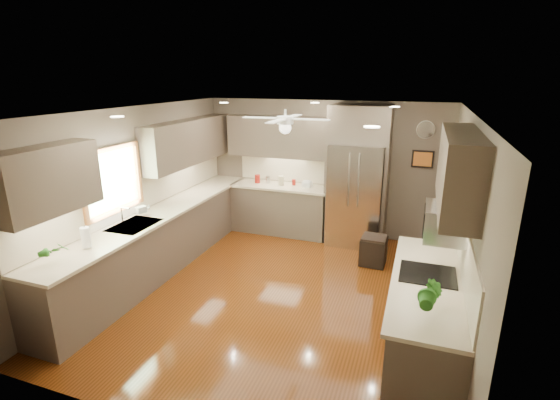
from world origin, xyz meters
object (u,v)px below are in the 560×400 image
Objects in this scene: refrigerator at (357,179)px; potted_plant_left at (55,250)px; canister_b at (268,179)px; canister_d at (294,182)px; paper_towel at (86,237)px; potted_plant_right at (430,296)px; stool at (373,250)px; canister_a at (257,179)px; soap_bottle at (142,209)px; microwave at (445,222)px; bowl at (307,186)px; canister_c at (281,181)px.

potted_plant_left is at bearing -123.73° from refrigerator.
canister_b reaches higher than canister_d.
potted_plant_right is at bearing -1.86° from paper_towel.
canister_d is at bearing 150.79° from stool.
potted_plant_left is (-0.73, -3.98, 0.08)m from canister_a.
refrigerator is at bearing 39.93° from soap_bottle.
potted_plant_left is 0.58× the size of microwave.
potted_plant_left reaches higher than stool.
canister_b is at bearing 176.03° from bowl.
canister_b is 0.28× the size of stool.
canister_c reaches higher than canister_a.
microwave reaches higher than potted_plant_left.
potted_plant_right is 3.83m from refrigerator.
refrigerator is (-1.21, 3.63, 0.07)m from potted_plant_right.
canister_b is 2.47m from stool.
bowl is at bearing 177.10° from refrigerator.
potted_plant_right is at bearing -96.87° from microwave.
bowl is 0.79× the size of paper_towel.
canister_c reaches higher than bowl.
canister_a is 4.82m from potted_plant_right.
canister_b is 3.73m from paper_towel.
paper_towel is at bearing -138.92° from stool.
bowl is 0.39× the size of microwave.
bowl is at bearing 129.18° from microwave.
refrigerator is (2.63, 3.95, 0.09)m from potted_plant_left.
canister_a is at bearing 130.38° from potted_plant_right.
potted_plant_right is 1.36× the size of paper_towel.
canister_c is 1.43m from refrigerator.
canister_a is 0.20m from canister_b.
refrigerator is (1.71, -0.10, 0.18)m from canister_b.
canister_a is 0.74× the size of bowl.
microwave is 1.17× the size of stool.
canister_d is (0.52, -0.00, -0.01)m from canister_b.
potted_plant_right is (3.97, -1.32, 0.08)m from soap_bottle.
paper_towel is (-1.45, -3.61, 0.08)m from canister_d.
canister_a is 2.49m from soap_bottle.
soap_bottle is 3.60m from refrigerator.
microwave is (3.96, 1.24, 0.38)m from potted_plant_left.
potted_plant_left is at bearing -85.71° from soap_bottle.
canister_a is at bearing -160.97° from canister_b.
soap_bottle is at bearing -140.07° from refrigerator.
potted_plant_right reaches higher than bowl.
canister_d is 2.03m from stool.
potted_plant_left is 1.18× the size of paper_towel.
soap_bottle is at bearing -119.77° from canister_c.
refrigerator reaches higher than bowl.
canister_c is (0.48, -0.01, 0.01)m from canister_a.
canister_d is 0.29× the size of potted_plant_right.
potted_plant_left is 4.75m from refrigerator.
stool is (1.37, -0.86, -0.73)m from bowl.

